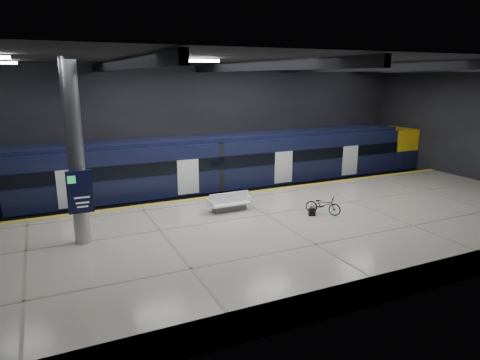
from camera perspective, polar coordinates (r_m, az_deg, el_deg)
ground at (r=21.08m, az=2.13°, el=-6.66°), size 30.00×30.00×0.00m
room_shell at (r=19.83m, az=2.27°, el=9.04°), size 30.10×16.10×8.05m
platform at (r=18.84m, az=5.65°, el=-7.45°), size 30.00×11.00×1.10m
safety_strip at (r=23.10m, az=-0.96°, el=-1.93°), size 30.00×0.40×0.01m
rails at (r=25.82m, az=-3.45°, el=-2.64°), size 30.00×1.52×0.16m
train at (r=26.43m, az=2.01°, el=2.19°), size 29.40×2.84×3.79m
bench at (r=20.27m, az=-1.44°, el=-3.26°), size 2.04×0.86×0.90m
bicycle at (r=20.14m, az=11.02°, el=-3.28°), size 1.50×1.64×0.87m
pannier_bag at (r=19.88m, az=9.58°, el=-4.22°), size 0.35×0.28×0.35m
info_column at (r=16.81m, az=-21.05°, el=2.97°), size 0.90×0.78×6.90m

